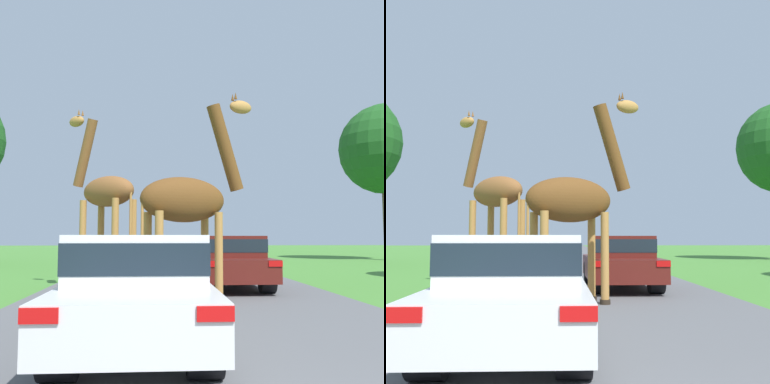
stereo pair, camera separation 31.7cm
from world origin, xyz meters
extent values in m
cube|color=#5B5B5E|center=(0.00, 30.00, 0.00)|extent=(7.38, 120.00, 0.00)
cylinder|color=#B77F3D|center=(0.36, 8.85, 0.95)|extent=(0.17, 0.17, 1.90)
cylinder|color=#2D2319|center=(0.36, 8.85, 0.05)|extent=(0.22, 0.22, 0.10)
cylinder|color=#B77F3D|center=(0.60, 8.26, 0.95)|extent=(0.17, 0.17, 1.90)
cylinder|color=#2D2319|center=(0.60, 8.26, 0.05)|extent=(0.22, 0.22, 0.10)
cylinder|color=#B77F3D|center=(-0.88, 8.35, 0.95)|extent=(0.17, 0.17, 1.90)
cylinder|color=#2D2319|center=(-0.88, 8.35, 0.05)|extent=(0.22, 0.22, 0.10)
cylinder|color=#B77F3D|center=(-0.65, 7.76, 0.95)|extent=(0.17, 0.17, 1.90)
cylinder|color=#2D2319|center=(-0.65, 7.76, 0.05)|extent=(0.22, 0.22, 0.10)
ellipsoid|color=brown|center=(-0.14, 8.30, 2.17)|extent=(2.06, 1.41, 0.95)
cylinder|color=brown|center=(0.80, 8.68, 3.36)|extent=(0.94, 0.61, 1.95)
ellipsoid|color=#B77F3D|center=(1.19, 8.84, 4.33)|extent=(0.61, 0.43, 0.30)
cylinder|color=#B77F3D|center=(-0.99, 7.96, 1.64)|extent=(0.06, 0.06, 1.05)
cone|color=brown|center=(1.01, 8.84, 4.56)|extent=(0.07, 0.07, 0.16)
cone|color=brown|center=(1.06, 8.72, 4.56)|extent=(0.07, 0.07, 0.16)
cylinder|color=#B77F3D|center=(-2.59, 10.76, 1.16)|extent=(0.17, 0.17, 2.33)
cylinder|color=#2D2319|center=(-2.59, 10.76, 0.05)|extent=(0.23, 0.23, 0.10)
cylinder|color=#B77F3D|center=(-2.19, 11.21, 1.16)|extent=(0.17, 0.17, 2.33)
cylinder|color=#2D2319|center=(-2.19, 11.21, 0.05)|extent=(0.23, 0.23, 0.10)
cylinder|color=#B77F3D|center=(-1.70, 9.95, 1.16)|extent=(0.17, 0.17, 2.33)
cylinder|color=#2D2319|center=(-1.70, 9.95, 0.05)|extent=(0.23, 0.23, 0.10)
cylinder|color=#B77F3D|center=(-1.29, 10.40, 1.16)|extent=(0.17, 0.17, 2.33)
cylinder|color=#2D2319|center=(-1.29, 10.40, 0.05)|extent=(0.23, 0.23, 0.10)
ellipsoid|color=brown|center=(-1.94, 10.58, 2.55)|extent=(1.75, 1.68, 0.79)
cylinder|color=brown|center=(-2.63, 11.20, 3.64)|extent=(0.79, 0.75, 1.84)
ellipsoid|color=#B77F3D|center=(-2.93, 11.47, 4.57)|extent=(0.58, 0.55, 0.30)
cylinder|color=#B77F3D|center=(-1.34, 10.04, 1.90)|extent=(0.06, 0.06, 1.28)
cone|color=brown|center=(-2.85, 11.31, 4.80)|extent=(0.07, 0.07, 0.16)
cone|color=brown|center=(-2.76, 11.41, 4.80)|extent=(0.07, 0.07, 0.16)
cube|color=silver|center=(-0.91, 4.27, 0.56)|extent=(1.76, 3.97, 0.54)
cube|color=silver|center=(-0.91, 4.27, 1.12)|extent=(1.58, 1.79, 0.58)
cube|color=#19232D|center=(-0.91, 4.27, 1.14)|extent=(1.60, 1.80, 0.35)
cube|color=red|center=(-1.63, 2.27, 0.75)|extent=(0.32, 0.03, 0.13)
cube|color=red|center=(-0.19, 2.27, 0.75)|extent=(0.32, 0.03, 0.13)
cylinder|color=black|center=(-1.62, 5.46, 0.34)|extent=(0.35, 0.68, 0.68)
cylinder|color=black|center=(-0.21, 5.46, 0.34)|extent=(0.35, 0.68, 0.68)
cylinder|color=black|center=(-1.62, 3.08, 0.34)|extent=(0.35, 0.68, 0.68)
cylinder|color=black|center=(-0.21, 3.08, 0.34)|extent=(0.35, 0.68, 0.68)
cube|color=navy|center=(-1.69, 19.15, 0.61)|extent=(1.95, 3.96, 0.62)
cube|color=navy|center=(-1.69, 19.15, 1.16)|extent=(1.76, 1.78, 0.47)
cube|color=#19232D|center=(-1.69, 19.15, 1.18)|extent=(1.78, 1.80, 0.28)
cube|color=red|center=(-2.49, 17.16, 0.83)|extent=(0.35, 0.03, 0.15)
cube|color=red|center=(-0.89, 17.16, 0.83)|extent=(0.35, 0.03, 0.15)
cylinder|color=black|center=(-2.47, 20.34, 0.36)|extent=(0.39, 0.72, 0.72)
cylinder|color=black|center=(-0.91, 20.34, 0.36)|extent=(0.39, 0.72, 0.72)
cylinder|color=black|center=(-2.47, 17.96, 0.36)|extent=(0.39, 0.72, 0.72)
cylinder|color=black|center=(-0.91, 17.96, 0.36)|extent=(0.39, 0.72, 0.72)
cube|color=silver|center=(2.70, 21.59, 0.59)|extent=(1.96, 4.03, 0.69)
cube|color=silver|center=(2.70, 21.59, 1.17)|extent=(1.77, 1.81, 0.46)
cube|color=#19232D|center=(2.70, 21.59, 1.19)|extent=(1.79, 1.83, 0.28)
cube|color=red|center=(1.89, 19.56, 0.84)|extent=(0.35, 0.03, 0.17)
cube|color=red|center=(3.50, 19.56, 0.84)|extent=(0.35, 0.03, 0.17)
cylinder|color=black|center=(1.91, 22.80, 0.29)|extent=(0.39, 0.57, 0.57)
cylinder|color=black|center=(3.48, 22.80, 0.29)|extent=(0.39, 0.57, 0.57)
cylinder|color=black|center=(1.91, 20.38, 0.29)|extent=(0.39, 0.57, 0.57)
cylinder|color=black|center=(3.48, 20.38, 0.29)|extent=(0.39, 0.57, 0.57)
cube|color=#561914|center=(1.31, 11.32, 0.57)|extent=(1.83, 3.97, 0.56)
cube|color=#561914|center=(1.31, 11.32, 1.13)|extent=(1.65, 1.79, 0.57)
cube|color=#19232D|center=(1.31, 11.32, 1.16)|extent=(1.67, 1.81, 0.34)
cube|color=red|center=(0.56, 9.32, 0.77)|extent=(0.33, 0.03, 0.14)
cube|color=red|center=(2.06, 9.32, 0.77)|extent=(0.33, 0.03, 0.14)
cylinder|color=black|center=(0.58, 12.51, 0.33)|extent=(0.37, 0.67, 0.67)
cylinder|color=black|center=(2.04, 12.51, 0.33)|extent=(0.37, 0.67, 0.67)
cylinder|color=black|center=(0.58, 10.13, 0.33)|extent=(0.37, 0.67, 0.67)
cylinder|color=black|center=(2.04, 10.13, 0.33)|extent=(0.37, 0.67, 0.67)
camera|label=1|loc=(-0.68, -1.76, 1.38)|focal=45.00mm
camera|label=2|loc=(-0.36, -1.78, 1.38)|focal=45.00mm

